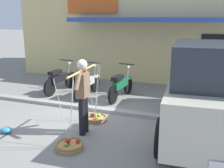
{
  "coord_description": "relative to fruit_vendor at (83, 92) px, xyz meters",
  "views": [
    {
      "loc": [
        2.99,
        -5.67,
        2.54
      ],
      "look_at": [
        0.63,
        0.6,
        0.85
      ],
      "focal_mm": 41.69,
      "sensor_mm": 36.0,
      "label": 1
    }
  ],
  "objects": [
    {
      "name": "sidewalk_curb",
      "position": [
        -0.45,
        1.46,
        -0.93
      ],
      "size": [
        20.0,
        0.24,
        0.1
      ],
      "primitive_type": "cube",
      "color": "gray",
      "rests_on": "ground"
    },
    {
      "name": "fruit_basket_right_side",
      "position": [
        -0.06,
        0.76,
        -0.9
      ],
      "size": [
        0.58,
        0.58,
        1.45
      ],
      "color": "#B2894C",
      "rests_on": "ground"
    },
    {
      "name": "fruit_basket_left_side",
      "position": [
        0.06,
        -0.76,
        -0.9
      ],
      "size": [
        0.58,
        0.58,
        1.45
      ],
      "color": "#B2894C",
      "rests_on": "ground"
    },
    {
      "name": "ground_plane",
      "position": [
        -0.45,
        0.76,
        -0.98
      ],
      "size": [
        90.0,
        90.0,
        0.0
      ],
      "primitive_type": "plane",
      "color": "gray"
    },
    {
      "name": "storefront_building",
      "position": [
        0.8,
        7.66,
        1.13
      ],
      "size": [
        13.0,
        6.0,
        4.2
      ],
      "color": "#DBC684",
      "rests_on": "ground"
    },
    {
      "name": "fruit_vendor",
      "position": [
        0.0,
        0.0,
        0.0
      ],
      "size": [
        0.23,
        1.53,
        1.7
      ],
      "color": "black",
      "rests_on": "ground"
    },
    {
      "name": "plastic_litter_bag",
      "position": [
        -1.67,
        -0.62,
        -0.91
      ],
      "size": [
        0.28,
        0.22,
        0.14
      ],
      "primitive_type": "ellipsoid",
      "color": "#3393D1",
      "rests_on": "ground"
    },
    {
      "name": "parked_truck",
      "position": [
        2.73,
        0.95,
        0.05
      ],
      "size": [
        2.41,
        4.82,
        2.1
      ],
      "color": "beige",
      "rests_on": "ground"
    },
    {
      "name": "motorcycle_nearest_shop",
      "position": [
        -2.35,
        2.81,
        -0.52
      ],
      "size": [
        0.54,
        1.82,
        1.09
      ],
      "color": "black",
      "rests_on": "ground"
    },
    {
      "name": "motorcycle_third_in_row",
      "position": [
        -0.07,
        2.78,
        -0.52
      ],
      "size": [
        0.54,
        1.82,
        1.09
      ],
      "color": "black",
      "rests_on": "ground"
    },
    {
      "name": "motorcycle_second_in_row",
      "position": [
        -1.2,
        2.63,
        -0.52
      ],
      "size": [
        0.54,
        1.82,
        1.09
      ],
      "color": "black",
      "rests_on": "ground"
    }
  ]
}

